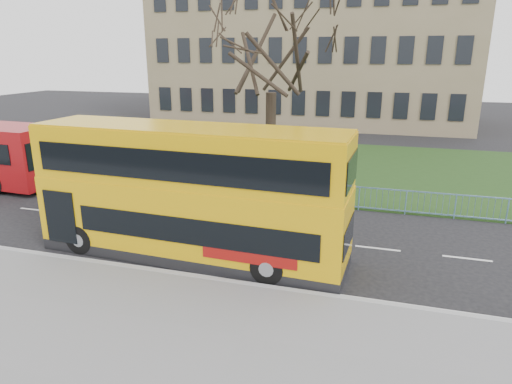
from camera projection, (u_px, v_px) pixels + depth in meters
ground at (281, 268)px, 15.04m from camera, size 120.00×120.00×0.00m
kerb at (269, 288)px, 13.60m from camera, size 80.00×0.20×0.14m
grass_verge at (335, 167)px, 28.15m from camera, size 80.00×15.40×0.08m
guard_railing at (315, 195)px, 20.94m from camera, size 40.00×0.12×1.10m
bare_tree at (271, 74)px, 23.35m from camera, size 7.91×7.91×11.29m
civic_building at (314, 51)px, 46.45m from camera, size 30.00×15.00×14.00m
yellow_bus at (190, 190)px, 15.30m from camera, size 10.74×2.98×4.46m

